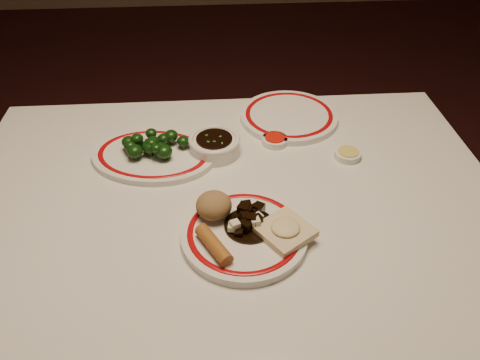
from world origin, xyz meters
name	(u,v)px	position (x,y,z in m)	size (l,w,h in m)	color
dining_table	(231,233)	(0.00, 0.00, 0.66)	(1.20, 0.90, 0.75)	silver
main_plate	(244,234)	(0.02, -0.10, 0.76)	(0.31, 0.31, 0.02)	silver
rice_mound	(214,205)	(-0.04, -0.05, 0.79)	(0.07, 0.07, 0.05)	olive
spring_roll	(214,245)	(-0.04, -0.15, 0.78)	(0.03, 0.03, 0.10)	#A06227
fried_wonton	(285,230)	(0.10, -0.12, 0.78)	(0.13, 0.13, 0.03)	beige
stirfry_heap	(249,219)	(0.03, -0.08, 0.78)	(0.10, 0.10, 0.03)	black
broccoli_plate	(153,155)	(-0.18, 0.18, 0.76)	(0.34, 0.31, 0.02)	silver
broccoli_pile	(150,144)	(-0.18, 0.18, 0.79)	(0.16, 0.11, 0.05)	#23471C
soy_bowl	(215,146)	(-0.03, 0.19, 0.77)	(0.12, 0.12, 0.04)	silver
sweet_sour_dish	(275,140)	(0.12, 0.22, 0.76)	(0.06, 0.06, 0.02)	silver
mustard_dish	(348,154)	(0.29, 0.15, 0.76)	(0.06, 0.06, 0.02)	silver
far_plate	(289,116)	(0.18, 0.33, 0.76)	(0.30, 0.30, 0.02)	silver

